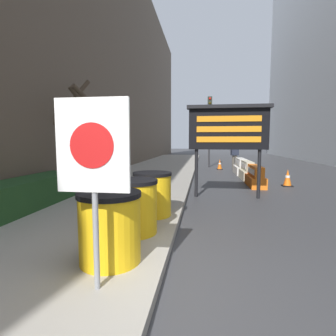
% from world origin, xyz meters
% --- Properties ---
extents(ground_plane, '(120.00, 120.00, 0.00)m').
position_xyz_m(ground_plane, '(0.00, 0.00, 0.00)').
color(ground_plane, '#38383A').
extents(building_left_facade, '(0.40, 50.40, 13.96)m').
position_xyz_m(building_left_facade, '(-4.39, 9.80, 6.98)').
color(building_left_facade, brown).
rests_on(building_left_facade, ground_plane).
extents(hedge_strip, '(0.90, 4.46, 0.67)m').
position_xyz_m(hedge_strip, '(-3.59, 2.29, 0.47)').
color(hedge_strip, '#1E421E').
rests_on(hedge_strip, sidewalk_left).
extents(bare_tree, '(1.92, 2.05, 3.63)m').
position_xyz_m(bare_tree, '(-3.36, 5.02, 1.77)').
color(bare_tree, '#4C3D2D').
rests_on(bare_tree, sidewalk_left).
extents(barrel_drum_foreground, '(0.80, 0.80, 0.90)m').
position_xyz_m(barrel_drum_foreground, '(-0.70, 0.35, 0.59)').
color(barrel_drum_foreground, yellow).
rests_on(barrel_drum_foreground, sidewalk_left).
extents(barrel_drum_middle, '(0.80, 0.80, 0.90)m').
position_xyz_m(barrel_drum_middle, '(-0.68, 1.43, 0.59)').
color(barrel_drum_middle, yellow).
rests_on(barrel_drum_middle, sidewalk_left).
extents(barrel_drum_back, '(0.80, 0.80, 0.90)m').
position_xyz_m(barrel_drum_back, '(-0.57, 2.50, 0.59)').
color(barrel_drum_back, yellow).
rests_on(barrel_drum_back, sidewalk_left).
extents(warning_sign, '(0.75, 0.08, 1.95)m').
position_xyz_m(warning_sign, '(-0.61, -0.29, 1.51)').
color(warning_sign, gray).
rests_on(warning_sign, sidewalk_left).
extents(message_board, '(2.39, 0.36, 2.71)m').
position_xyz_m(message_board, '(1.17, 5.11, 2.04)').
color(message_board, black).
rests_on(message_board, ground_plane).
extents(jersey_barrier_orange_near, '(0.53, 1.61, 0.78)m').
position_xyz_m(jersey_barrier_orange_near, '(2.40, 7.29, 0.34)').
color(jersey_barrier_orange_near, orange).
rests_on(jersey_barrier_orange_near, ground_plane).
extents(jersey_barrier_cream, '(0.54, 1.61, 0.81)m').
position_xyz_m(jersey_barrier_cream, '(2.40, 9.13, 0.36)').
color(jersey_barrier_cream, beige).
rests_on(jersey_barrier_cream, ground_plane).
extents(jersey_barrier_white, '(0.62, 1.86, 0.80)m').
position_xyz_m(jersey_barrier_white, '(2.40, 11.10, 0.35)').
color(jersey_barrier_white, silver).
rests_on(jersey_barrier_white, ground_plane).
extents(traffic_cone_near, '(0.36, 0.36, 0.64)m').
position_xyz_m(traffic_cone_near, '(3.60, 7.44, 0.31)').
color(traffic_cone_near, black).
rests_on(traffic_cone_near, ground_plane).
extents(traffic_cone_mid, '(0.35, 0.35, 0.62)m').
position_xyz_m(traffic_cone_mid, '(1.45, 13.18, 0.30)').
color(traffic_cone_mid, black).
rests_on(traffic_cone_mid, ground_plane).
extents(traffic_light_near_curb, '(0.28, 0.44, 4.50)m').
position_xyz_m(traffic_light_near_curb, '(0.83, 14.45, 3.24)').
color(traffic_light_near_curb, '#2D2D30').
rests_on(traffic_light_near_curb, ground_plane).
extents(pedestrian_worker, '(0.51, 0.38, 1.72)m').
position_xyz_m(pedestrian_worker, '(2.38, 13.75, 1.01)').
color(pedestrian_worker, '#514C42').
rests_on(pedestrian_worker, ground_plane).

